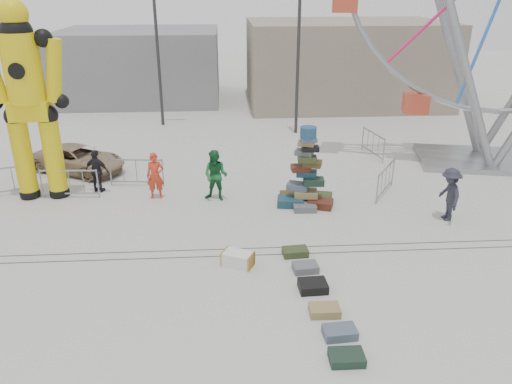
{
  "coord_description": "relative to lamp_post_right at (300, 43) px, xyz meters",
  "views": [
    {
      "loc": [
        -0.65,
        -11.74,
        7.15
      ],
      "look_at": [
        0.2,
        1.46,
        1.59
      ],
      "focal_mm": 35.0,
      "sensor_mm": 36.0,
      "label": 1
    }
  ],
  "objects": [
    {
      "name": "pedestrian_black",
      "position": [
        -8.44,
        -7.34,
        -3.68
      ],
      "size": [
        1.02,
        0.67,
        1.61
      ],
      "primitive_type": "imported",
      "rotation": [
        0.0,
        0.0,
        2.82
      ],
      "color": "black",
      "rests_on": "ground"
    },
    {
      "name": "barricade_dummy_b",
      "position": [
        -9.31,
        -7.9,
        -3.93
      ],
      "size": [
        2.0,
        0.21,
        1.1
      ],
      "primitive_type": null,
      "rotation": [
        0.0,
        0.0,
        -0.05
      ],
      "color": "gray",
      "rests_on": "ground"
    },
    {
      "name": "row_case_4",
      "position": [
        -1.35,
        -16.03,
        -4.38
      ],
      "size": [
        0.75,
        0.52,
        0.21
      ],
      "primitive_type": "cube",
      "rotation": [
        0.0,
        0.0,
        0.08
      ],
      "color": "#4E5D6F",
      "rests_on": "ground"
    },
    {
      "name": "lamp_post_left",
      "position": [
        -7.0,
        2.0,
        0.0
      ],
      "size": [
        1.41,
        0.25,
        8.0
      ],
      "color": "#2D2D30",
      "rests_on": "ground"
    },
    {
      "name": "row_case_3",
      "position": [
        -1.53,
        -15.22,
        -4.38
      ],
      "size": [
        0.72,
        0.48,
        0.21
      ],
      "primitive_type": "cube",
      "rotation": [
        0.0,
        0.0,
        -0.01
      ],
      "color": "#99844E",
      "rests_on": "ground"
    },
    {
      "name": "barricade_dummy_c",
      "position": [
        -7.11,
        -6.9,
        -3.93
      ],
      "size": [
        2.0,
        0.31,
        1.1
      ],
      "primitive_type": null,
      "rotation": [
        0.0,
        0.0,
        -0.1
      ],
      "color": "gray",
      "rests_on": "ground"
    },
    {
      "name": "suitcase_tower",
      "position": [
        -1.0,
        -8.95,
        -3.7
      ],
      "size": [
        2.07,
        1.74,
        2.78
      ],
      "rotation": [
        0.0,
        0.0,
        -0.19
      ],
      "color": "#1B4353",
      "rests_on": "ground"
    },
    {
      "name": "building_right",
      "position": [
        3.91,
        7.0,
        -1.98
      ],
      "size": [
        12.0,
        8.0,
        5.0
      ],
      "primitive_type": "cube",
      "color": "gray",
      "rests_on": "ground"
    },
    {
      "name": "track_line_far",
      "position": [
        -3.09,
        -12.0,
        -4.48
      ],
      "size": [
        40.0,
        0.04,
        0.01
      ],
      "primitive_type": "cube",
      "color": "#47443F",
      "rests_on": "ground"
    },
    {
      "name": "building_left",
      "position": [
        -9.09,
        9.0,
        -2.28
      ],
      "size": [
        10.0,
        8.0,
        4.4
      ],
      "primitive_type": "cube",
      "color": "gray",
      "rests_on": "ground"
    },
    {
      "name": "parked_suv",
      "position": [
        -9.71,
        -5.13,
        -3.95
      ],
      "size": [
        4.23,
        3.32,
        1.07
      ],
      "primitive_type": "imported",
      "rotation": [
        0.0,
        0.0,
        1.1
      ],
      "color": "#9A8063",
      "rests_on": "ground"
    },
    {
      "name": "row_case_0",
      "position": [
        -1.84,
        -12.47,
        -4.38
      ],
      "size": [
        0.74,
        0.51,
        0.21
      ],
      "primitive_type": "cube",
      "rotation": [
        0.0,
        0.0,
        0.08
      ],
      "color": "#364321",
      "rests_on": "ground"
    },
    {
      "name": "row_case_1",
      "position": [
        -1.68,
        -13.32,
        -4.38
      ],
      "size": [
        0.71,
        0.54,
        0.21
      ],
      "primitive_type": "cube",
      "rotation": [
        0.0,
        0.0,
        0.1
      ],
      "color": "slate",
      "rests_on": "ground"
    },
    {
      "name": "ground",
      "position": [
        -3.09,
        -13.0,
        -4.48
      ],
      "size": [
        90.0,
        90.0,
        0.0
      ],
      "primitive_type": "plane",
      "color": "#9E9E99",
      "rests_on": "ground"
    },
    {
      "name": "row_case_5",
      "position": [
        -1.38,
        -16.82,
        -4.38
      ],
      "size": [
        0.72,
        0.51,
        0.2
      ],
      "primitive_type": "cube",
      "rotation": [
        0.0,
        0.0,
        -0.01
      ],
      "color": "#1B3226",
      "rests_on": "ground"
    },
    {
      "name": "lamp_post_right",
      "position": [
        0.0,
        0.0,
        0.0
      ],
      "size": [
        1.41,
        0.25,
        8.0
      ],
      "color": "#2D2D30",
      "rests_on": "ground"
    },
    {
      "name": "pedestrian_red",
      "position": [
        -6.24,
        -8.07,
        -3.64
      ],
      "size": [
        0.63,
        0.43,
        1.69
      ],
      "primitive_type": "imported",
      "rotation": [
        0.0,
        0.0,
        0.04
      ],
      "color": "red",
      "rests_on": "ground"
    },
    {
      "name": "track_line_near",
      "position": [
        -3.09,
        -12.4,
        -4.48
      ],
      "size": [
        40.0,
        0.04,
        0.01
      ],
      "primitive_type": "cube",
      "color": "#47443F",
      "rests_on": "ground"
    },
    {
      "name": "crash_test_dummy",
      "position": [
        -10.3,
        -7.69,
        -0.83
      ],
      "size": [
        2.74,
        1.21,
        6.93
      ],
      "rotation": [
        0.0,
        0.0,
        0.05
      ],
      "color": "black",
      "rests_on": "ground"
    },
    {
      "name": "barricade_wheel_back",
      "position": [
        2.78,
        -3.97,
        -3.93
      ],
      "size": [
        0.48,
        1.98,
        1.1
      ],
      "primitive_type": null,
      "rotation": [
        0.0,
        0.0,
        -1.38
      ],
      "color": "gray",
      "rests_on": "ground"
    },
    {
      "name": "row_case_2",
      "position": [
        -1.63,
        -14.23,
        -4.37
      ],
      "size": [
        0.73,
        0.6,
        0.23
      ],
      "primitive_type": "cube",
      "rotation": [
        0.0,
        0.0,
        0.05
      ],
      "color": "black",
      "rests_on": "ground"
    },
    {
      "name": "barricade_wheel_front",
      "position": [
        2.02,
        -8.28,
        -3.93
      ],
      "size": [
        1.17,
        1.73,
        1.1
      ],
      "primitive_type": null,
      "rotation": [
        0.0,
        0.0,
        0.99
      ],
      "color": "gray",
      "rests_on": "ground"
    },
    {
      "name": "steamer_trunk",
      "position": [
        -3.48,
        -12.91,
        -4.29
      ],
      "size": [
        0.96,
        0.79,
        0.39
      ],
      "primitive_type": "cube",
      "rotation": [
        0.0,
        0.0,
        -0.44
      ],
      "color": "silver",
      "rests_on": "ground"
    },
    {
      "name": "pedestrian_green",
      "position": [
        -4.1,
        -8.36,
        -3.57
      ],
      "size": [
        1.07,
        0.95,
        1.82
      ],
      "primitive_type": "imported",
      "rotation": [
        0.0,
        0.0,
        -0.35
      ],
      "color": "#165A2A",
      "rests_on": "ground"
    },
    {
      "name": "pedestrian_grey",
      "position": [
        3.4,
        -10.45,
        -3.6
      ],
      "size": [
        0.65,
        1.14,
        1.76
      ],
      "primitive_type": "imported",
      "rotation": [
        0.0,
        0.0,
        -1.57
      ],
      "color": "#22242E",
      "rests_on": "ground"
    }
  ]
}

